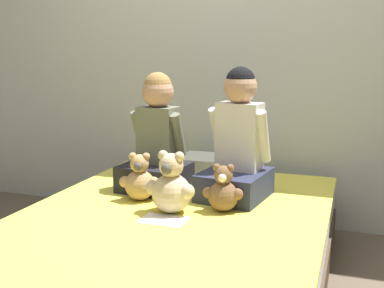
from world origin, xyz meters
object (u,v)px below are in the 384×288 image
Objects in this scene: teddy_bear_held_by_right_child at (223,191)px; bed at (171,252)px; child_on_left at (157,142)px; sign_card at (164,220)px; teddy_bear_between_children at (171,187)px; pillow_at_headboard at (217,166)px; teddy_bear_held_by_left_child at (140,180)px; child_on_right at (238,146)px.

bed is at bearing -157.36° from teddy_bear_held_by_right_child.
child_on_left reaches higher than bed.
teddy_bear_between_children is at bearing 96.06° from sign_card.
pillow_at_headboard is (0.00, 0.79, 0.24)m from bed.
bed is 7.76× the size of teddy_bear_held_by_left_child.
teddy_bear_held_by_right_child is (0.22, 0.13, 0.29)m from bed.
bed is 0.41m from teddy_bear_held_by_left_child.
teddy_bear_held_by_left_child is 0.26m from teddy_bear_between_children.
bed is at bearing -49.00° from teddy_bear_held_by_left_child.
teddy_bear_held_by_left_child is at bearing 145.12° from bed.
pillow_at_headboard is at bearing 92.95° from teddy_bear_between_children.
pillow_at_headboard is (0.23, 0.63, -0.05)m from teddy_bear_held_by_left_child.
bed is at bearing -90.00° from pillow_at_headboard.
child_on_left is at bearing -170.94° from child_on_right.
teddy_bear_held_by_right_child is at bearing -82.55° from child_on_right.
child_on_left is 2.78× the size of teddy_bear_held_by_right_child.
teddy_bear_between_children reaches higher than sign_card.
teddy_bear_held_by_left_child is 1.07× the size of teddy_bear_held_by_right_child.
pillow_at_headboard is (-0.22, 0.40, -0.22)m from child_on_right.
child_on_right is 0.45m from teddy_bear_between_children.
bed is 8.32× the size of teddy_bear_held_by_right_child.
teddy_bear_between_children is at bearing -52.54° from child_on_left.
pillow_at_headboard is 2.17× the size of sign_card.
bed is at bearing 92.92° from sign_card.
child_on_left is 3.06× the size of sign_card.
child_on_right is at bearing 5.97° from child_on_left.
bed is 0.21m from sign_card.
bed is at bearing -53.69° from child_on_left.
teddy_bear_held_by_right_child is 0.32m from sign_card.
child_on_right is 0.51m from pillow_at_headboard.
teddy_bear_held_by_right_child is 0.51× the size of pillow_at_headboard.
child_on_left is 0.51m from pillow_at_headboard.
sign_card reaches higher than bed.
bed is at bearing -71.42° from teddy_bear_between_children.
teddy_bear_held_by_right_child reaches higher than bed.
teddy_bear_held_by_left_child is 0.36m from sign_card.
teddy_bear_held_by_right_child reaches higher than sign_card.
teddy_bear_held_by_right_child is at bearing -18.15° from teddy_bear_held_by_left_child.
child_on_left is at bearing -119.52° from pillow_at_headboard.
child_on_left reaches higher than teddy_bear_held_by_right_child.
child_on_right reaches higher than teddy_bear_between_children.
teddy_bear_held_by_right_child is (-0.00, -0.26, -0.17)m from child_on_right.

